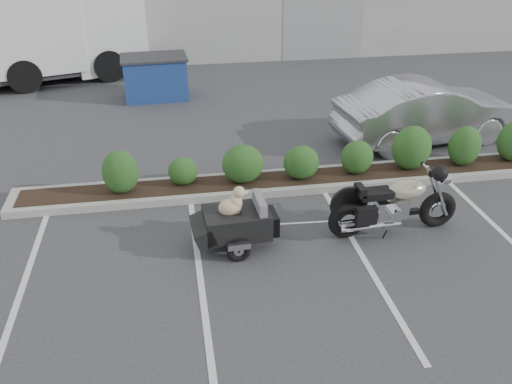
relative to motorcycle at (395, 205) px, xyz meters
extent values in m
plane|color=#38383A|center=(-1.96, -0.11, -0.55)|extent=(90.00, 90.00, 0.00)
cube|color=#9E9E93|center=(-0.96, 2.09, -0.48)|extent=(12.00, 1.00, 0.15)
torus|color=black|center=(-0.85, -0.02, -0.21)|extent=(0.70, 0.21, 0.69)
torus|color=black|center=(0.86, 0.06, -0.21)|extent=(0.70, 0.21, 0.69)
cylinder|color=silver|center=(-0.85, -0.02, -0.21)|extent=(0.30, 0.14, 0.29)
cylinder|color=silver|center=(0.86, 0.06, -0.21)|extent=(0.25, 0.11, 0.25)
cylinder|color=silver|center=(0.79, -0.04, 0.17)|extent=(0.45, 0.07, 0.92)
cylinder|color=silver|center=(0.78, 0.16, 0.17)|extent=(0.45, 0.07, 0.92)
cylinder|color=silver|center=(0.62, 0.05, 0.57)|extent=(0.07, 0.72, 0.04)
cylinder|color=silver|center=(0.91, 0.07, 0.40)|extent=(0.13, 0.19, 0.19)
sphere|color=black|center=(0.59, -0.26, 0.69)|extent=(0.28, 0.28, 0.27)
cube|color=silver|center=(-0.07, 0.02, -0.05)|extent=(0.58, 0.38, 0.35)
cube|color=black|center=(0.03, 0.03, -0.19)|extent=(0.93, 0.15, 0.08)
ellipsoid|color=#C1B79B|center=(0.21, 0.03, 0.28)|extent=(0.70, 0.42, 0.34)
cube|color=black|center=(-0.38, 0.01, 0.26)|extent=(0.58, 0.34, 0.12)
cube|color=black|center=(-0.66, -0.01, 0.35)|extent=(0.14, 0.32, 0.17)
cylinder|color=silver|center=(-0.48, -0.19, -0.28)|extent=(1.09, 0.14, 0.09)
cylinder|color=silver|center=(-0.49, 0.19, -0.28)|extent=(1.09, 0.14, 0.09)
cube|color=black|center=(-0.63, -0.30, 0.02)|extent=(0.36, 0.16, 0.31)
cube|color=black|center=(-2.77, 0.02, -0.09)|extent=(1.12, 0.79, 0.43)
cube|color=slate|center=(-2.38, 0.04, 0.19)|extent=(0.15, 0.65, 0.31)
cube|color=slate|center=(-2.72, 0.03, 0.02)|extent=(0.75, 0.67, 0.04)
cube|color=black|center=(-3.34, 0.00, -0.16)|extent=(0.43, 0.76, 0.38)
cube|color=black|center=(-2.19, 0.05, -0.14)|extent=(0.23, 0.53, 0.35)
torus|color=black|center=(-2.80, -0.41, -0.36)|extent=(0.41, 0.13, 0.40)
torus|color=black|center=(-2.84, 0.45, -0.36)|extent=(0.41, 0.13, 0.40)
cube|color=silver|center=(-2.80, -0.47, -0.24)|extent=(0.38, 0.10, 0.10)
cube|color=silver|center=(-2.84, 0.51, -0.24)|extent=(0.38, 0.10, 0.10)
cylinder|color=black|center=(-2.82, 0.02, -0.36)|extent=(0.09, 0.93, 0.04)
cylinder|color=silver|center=(-1.94, 0.06, -0.21)|extent=(0.62, 0.07, 0.04)
ellipsoid|color=#CBB389|center=(-2.87, 0.02, 0.21)|extent=(0.40, 0.28, 0.31)
ellipsoid|color=#CBB389|center=(-2.78, 0.03, 0.29)|extent=(0.23, 0.22, 0.29)
sphere|color=#CBB389|center=(-2.72, 0.03, 0.48)|extent=(0.21, 0.21, 0.20)
ellipsoid|color=#CBB389|center=(-2.63, 0.03, 0.46)|extent=(0.15, 0.09, 0.07)
sphere|color=black|center=(-2.56, 0.04, 0.46)|extent=(0.04, 0.04, 0.04)
ellipsoid|color=#CBB389|center=(-2.76, -0.03, 0.50)|extent=(0.05, 0.04, 0.11)
ellipsoid|color=#CBB389|center=(-2.76, 0.08, 0.50)|extent=(0.05, 0.04, 0.11)
cylinder|color=#CBB389|center=(-2.75, -0.03, 0.10)|extent=(0.05, 0.05, 0.12)
cylinder|color=#CBB389|center=(-2.75, 0.09, 0.10)|extent=(0.05, 0.05, 0.12)
imported|color=#B7B5BD|center=(2.41, 3.89, 0.19)|extent=(4.64, 2.12, 1.48)
cube|color=navy|center=(-4.07, 8.31, 0.05)|extent=(1.86, 1.30, 1.20)
cube|color=#2D2D30|center=(-4.07, 8.31, 0.67)|extent=(1.97, 1.40, 0.06)
cube|color=silver|center=(-5.71, 11.53, 0.86)|extent=(2.92, 3.14, 2.47)
cube|color=black|center=(-5.71, 11.53, 0.52)|extent=(0.72, 2.07, 1.12)
cube|color=#2D2D30|center=(-8.18, 10.76, -0.16)|extent=(8.25, 4.71, 0.22)
cylinder|color=black|center=(-5.55, 10.28, -0.04)|extent=(1.06, 0.60, 1.01)
cylinder|color=black|center=(-6.29, 12.64, -0.04)|extent=(1.06, 0.60, 1.01)
cylinder|color=black|center=(-8.02, 9.51, -0.04)|extent=(1.06, 0.60, 1.01)
cylinder|color=black|center=(-8.76, 11.87, -0.04)|extent=(1.06, 0.60, 1.01)
camera|label=1|loc=(-3.73, -7.66, 4.64)|focal=38.00mm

